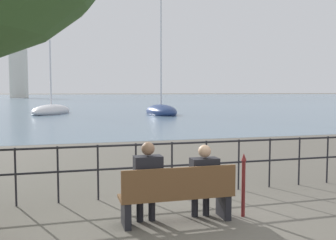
% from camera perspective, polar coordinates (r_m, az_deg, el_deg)
% --- Properties ---
extents(ground_plane, '(1000.00, 1000.00, 0.00)m').
position_cam_1_polar(ground_plane, '(6.08, 1.29, -15.22)').
color(ground_plane, '#605B51').
extents(harbor_water, '(600.00, 300.00, 0.01)m').
position_cam_1_polar(harbor_water, '(165.07, -14.79, 3.45)').
color(harbor_water, slate).
rests_on(harbor_water, ground_plane).
extents(park_bench, '(1.79, 0.45, 0.90)m').
position_cam_1_polar(park_bench, '(5.90, 1.48, -11.45)').
color(park_bench, brown).
rests_on(park_bench, ground_plane).
extents(seated_person_left, '(0.43, 0.35, 1.28)m').
position_cam_1_polar(seated_person_left, '(5.79, -3.12, -9.03)').
color(seated_person_left, black).
rests_on(seated_person_left, ground_plane).
extents(seated_person_right, '(0.44, 0.35, 1.20)m').
position_cam_1_polar(seated_person_right, '(6.05, 5.45, -8.81)').
color(seated_person_right, black).
rests_on(seated_person_right, ground_plane).
extents(promenade_railing, '(13.75, 0.04, 1.05)m').
position_cam_1_polar(promenade_railing, '(7.33, -2.12, -6.23)').
color(promenade_railing, black).
rests_on(promenade_railing, ground_plane).
extents(closed_umbrella, '(0.09, 0.09, 1.05)m').
position_cam_1_polar(closed_umbrella, '(6.27, 11.43, -9.15)').
color(closed_umbrella, maroon).
rests_on(closed_umbrella, ground_plane).
extents(sailboat_2, '(2.52, 5.86, 11.07)m').
position_cam_1_polar(sailboat_2, '(33.84, -1.06, 1.39)').
color(sailboat_2, navy).
rests_on(sailboat_2, ground_plane).
extents(sailboat_3, '(4.65, 6.86, 7.20)m').
position_cam_1_polar(sailboat_3, '(36.56, -17.35, 1.34)').
color(sailboat_3, silver).
rests_on(sailboat_3, ground_plane).
extents(harbor_lighthouse, '(6.15, 6.15, 20.25)m').
position_cam_1_polar(harbor_lighthouse, '(139.69, -21.84, 7.02)').
color(harbor_lighthouse, silver).
rests_on(harbor_lighthouse, ground_plane).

